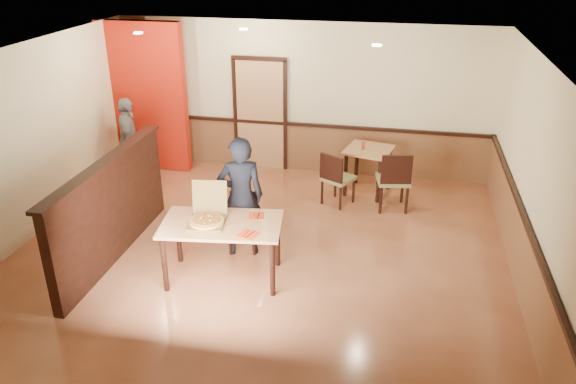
% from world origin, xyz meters
% --- Properties ---
extents(floor, '(7.00, 7.00, 0.00)m').
position_xyz_m(floor, '(0.00, 0.00, 0.00)').
color(floor, '#C8764D').
rests_on(floor, ground).
extents(ceiling, '(7.00, 7.00, 0.00)m').
position_xyz_m(ceiling, '(0.00, 0.00, 2.80)').
color(ceiling, black).
rests_on(ceiling, wall_back).
extents(wall_back, '(7.00, 0.00, 7.00)m').
position_xyz_m(wall_back, '(0.00, 3.50, 1.40)').
color(wall_back, '#FFF9C7').
rests_on(wall_back, floor).
extents(wall_left, '(0.00, 7.00, 7.00)m').
position_xyz_m(wall_left, '(-3.50, 0.00, 1.40)').
color(wall_left, '#FFF9C7').
rests_on(wall_left, floor).
extents(wall_right, '(0.00, 7.00, 7.00)m').
position_xyz_m(wall_right, '(3.50, 0.00, 1.40)').
color(wall_right, '#FFF9C7').
rests_on(wall_right, floor).
extents(wainscot_back, '(7.00, 0.04, 0.90)m').
position_xyz_m(wainscot_back, '(0.00, 3.47, 0.45)').
color(wainscot_back, brown).
rests_on(wainscot_back, floor).
extents(chair_rail_back, '(7.00, 0.06, 0.06)m').
position_xyz_m(chair_rail_back, '(0.00, 3.45, 0.92)').
color(chair_rail_back, black).
rests_on(chair_rail_back, wall_back).
extents(wainscot_right, '(0.04, 7.00, 0.90)m').
position_xyz_m(wainscot_right, '(3.47, 0.00, 0.45)').
color(wainscot_right, brown).
rests_on(wainscot_right, floor).
extents(chair_rail_right, '(0.06, 7.00, 0.06)m').
position_xyz_m(chair_rail_right, '(3.45, 0.00, 0.92)').
color(chair_rail_right, black).
rests_on(chair_rail_right, wall_right).
extents(back_door, '(0.90, 0.06, 2.10)m').
position_xyz_m(back_door, '(-0.80, 3.46, 1.05)').
color(back_door, tan).
rests_on(back_door, wall_back).
extents(booth_partition, '(0.20, 3.10, 1.44)m').
position_xyz_m(booth_partition, '(-2.00, -0.20, 0.74)').
color(booth_partition, black).
rests_on(booth_partition, floor).
extents(red_accent_panel, '(1.60, 0.20, 2.78)m').
position_xyz_m(red_accent_panel, '(-2.90, 3.00, 1.40)').
color(red_accent_panel, '#B41C0C').
rests_on(red_accent_panel, floor).
extents(spot_a, '(0.14, 0.14, 0.02)m').
position_xyz_m(spot_a, '(-2.30, 1.80, 2.78)').
color(spot_a, beige).
rests_on(spot_a, ceiling).
extents(spot_b, '(0.14, 0.14, 0.02)m').
position_xyz_m(spot_b, '(-0.80, 2.50, 2.78)').
color(spot_b, beige).
rests_on(spot_b, ceiling).
extents(spot_c, '(0.14, 0.14, 0.02)m').
position_xyz_m(spot_c, '(1.40, 1.50, 2.78)').
color(spot_c, beige).
rests_on(spot_c, ceiling).
extents(main_table, '(1.63, 1.07, 0.82)m').
position_xyz_m(main_table, '(-0.33, -0.44, 0.71)').
color(main_table, tan).
rests_on(main_table, floor).
extents(diner_chair, '(0.48, 0.48, 0.84)m').
position_xyz_m(diner_chair, '(-0.29, 0.39, 0.46)').
color(diner_chair, olive).
rests_on(diner_chair, floor).
extents(side_chair_left, '(0.62, 0.62, 0.93)m').
position_xyz_m(side_chair_left, '(0.84, 2.06, 0.51)').
color(side_chair_left, olive).
rests_on(side_chair_left, floor).
extents(side_chair_right, '(0.60, 0.60, 1.03)m').
position_xyz_m(side_chair_right, '(1.79, 2.05, 0.56)').
color(side_chair_right, olive).
rests_on(side_chair_right, floor).
extents(side_table, '(0.92, 0.92, 0.82)m').
position_xyz_m(side_table, '(1.32, 2.67, 0.64)').
color(side_table, tan).
rests_on(side_table, floor).
extents(diner, '(0.74, 0.61, 1.75)m').
position_xyz_m(diner, '(-0.26, 0.25, 0.87)').
color(diner, black).
rests_on(diner, floor).
extents(passerby, '(0.72, 0.98, 1.55)m').
position_xyz_m(passerby, '(-3.00, 2.38, 0.77)').
color(passerby, gray).
rests_on(passerby, floor).
extents(pizza_box, '(0.52, 0.59, 0.48)m').
position_xyz_m(pizza_box, '(-0.50, -0.47, 0.88)').
color(pizza_box, brown).
rests_on(pizza_box, main_table).
extents(pizza, '(0.59, 0.59, 0.03)m').
position_xyz_m(pizza, '(-0.50, -0.52, 0.87)').
color(pizza, gold).
rests_on(pizza, pizza_box).
extents(napkin_near, '(0.27, 0.27, 0.01)m').
position_xyz_m(napkin_near, '(0.09, -0.67, 0.82)').
color(napkin_near, red).
rests_on(napkin_near, main_table).
extents(napkin_far, '(0.24, 0.24, 0.01)m').
position_xyz_m(napkin_far, '(0.06, -0.17, 0.82)').
color(napkin_far, red).
rests_on(napkin_far, main_table).
extents(condiment, '(0.06, 0.06, 0.14)m').
position_xyz_m(condiment, '(1.22, 2.63, 0.89)').
color(condiment, '#98361B').
rests_on(condiment, side_table).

